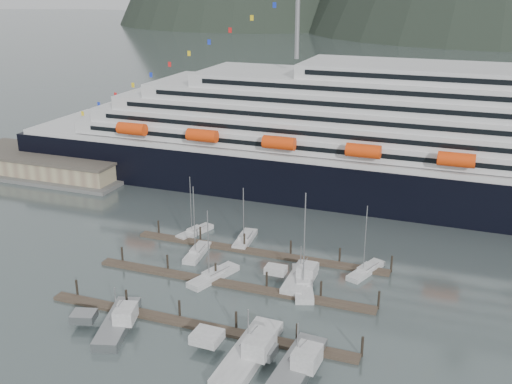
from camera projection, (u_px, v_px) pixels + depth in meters
ground at (252, 299)px, 93.61m from camera, size 1600.00×1600.00×0.00m
cruise_ship at (474, 154)px, 128.18m from camera, size 210.00×30.40×50.30m
warehouse at (48, 165)px, 153.62m from camera, size 46.00×20.00×5.80m
dock_near at (196, 324)px, 86.35m from camera, size 48.18×2.28×3.20m
dock_mid at (230, 284)px, 97.82m from camera, size 48.18×2.28×3.20m
dock_far at (258, 252)px, 109.30m from camera, size 48.18×2.28×3.20m
sailboat_a at (197, 253)px, 108.56m from camera, size 3.29×8.82×13.89m
sailboat_b at (214, 276)px, 99.97m from camera, size 5.90×10.56×13.00m
sailboat_d at (303, 283)px, 97.60m from camera, size 6.82×12.55×17.13m
sailboat_e at (195, 232)px, 117.57m from camera, size 4.75×8.87×12.41m
sailboat_f at (245, 240)px, 114.09m from camera, size 3.42×9.20×11.60m
sailboat_g at (366, 271)px, 101.94m from camera, size 5.31×9.39×12.92m
trawler_a at (116, 322)px, 85.87m from camera, size 10.20×13.35×7.07m
trawler_c at (247, 352)px, 78.82m from camera, size 11.27×16.02×8.18m
trawler_d at (296, 365)px, 76.21m from camera, size 9.88×13.34×7.84m
trawler_e at (299, 278)px, 98.55m from camera, size 8.56×11.23×7.27m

